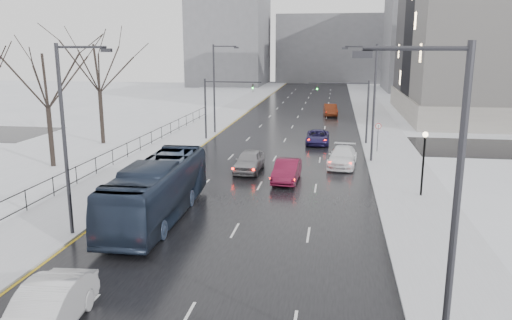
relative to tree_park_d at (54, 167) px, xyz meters
The scene contains 26 objects.
road 31.51m from the tree_park_d, 55.60° to the left, with size 16.00×150.00×0.04m, color black.
cross_road 22.65m from the tree_park_d, 38.19° to the left, with size 130.00×10.00×0.04m, color black.
sidewalk_left 27.01m from the tree_park_d, 74.32° to the left, with size 5.00×150.00×0.16m, color silver.
sidewalk_right 38.43m from the tree_park_d, 42.57° to the left, with size 5.00×150.00×0.16m, color silver.
park_strip 26.09m from the tree_park_d, 94.84° to the left, with size 14.00×150.00×0.12m, color white.
tree_park_d is the anchor object (origin of this frame).
tree_park_e 10.01m from the tree_park_d, 92.29° to the left, with size 9.45×9.45×13.50m, color black, non-canonical shape.
iron_fence 6.31m from the tree_park_d, 39.81° to the right, with size 0.06×70.00×1.30m.
streetlight_r_near 35.80m from the tree_park_d, 42.75° to the right, with size 2.95×0.25×10.00m.
streetlight_r_mid 27.24m from the tree_park_d, 13.01° to the left, with size 2.95×0.25×10.00m.
streetlight_l_near 17.90m from the tree_park_d, 55.47° to the right, with size 2.95×0.25×10.00m.
streetlight_l_far 21.17m from the tree_park_d, 61.85° to the left, with size 2.95×0.25×10.00m.
lamppost_r_mid 29.23m from the tree_park_d, ahead, with size 0.36×0.36×4.28m.
mast_signal_right 29.05m from the tree_park_d, 29.12° to the left, with size 6.10×0.33×6.50m.
mast_signal_left 17.96m from the tree_park_d, 53.20° to the left, with size 6.10×0.33×6.50m.
no_uturn_sign 28.88m from the tree_park_d, 20.32° to the left, with size 0.60×0.06×2.70m.
bldg_far_right 93.70m from the tree_park_d, 60.51° to the left, with size 24.00×20.00×22.00m, color slate.
bldg_far_left 92.17m from the tree_park_d, 92.64° to the left, with size 18.00×22.00×28.00m, color slate.
bldg_far_center 108.59m from the tree_park_d, 78.38° to the left, with size 30.00×18.00×18.00m, color slate.
sedan_left_near 26.37m from the tree_park_d, 59.69° to the right, with size 1.82×5.23×1.72m, color silver.
bus 16.92m from the tree_park_d, 39.44° to the right, with size 2.86×12.24×3.41m, color #202C40.
sedan_center_near 16.40m from the tree_park_d, ahead, with size 2.00×4.96×1.69m, color gray.
sedan_right_near 19.67m from the tree_park_d, ahead, with size 1.70×4.87×1.60m, color maroon.
sedan_right_cross 25.24m from the tree_park_d, 32.39° to the left, with size 2.30×4.99×1.39m, color #201A4E.
sedan_right_far 24.08m from the tree_park_d, ahead, with size 2.20×5.42×1.57m, color white.
sedan_right_distant 41.51m from the tree_park_d, 57.49° to the left, with size 1.76×5.04×1.66m, color maroon.
Camera 1 is at (5.17, -3.10, 9.87)m, focal length 35.00 mm.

